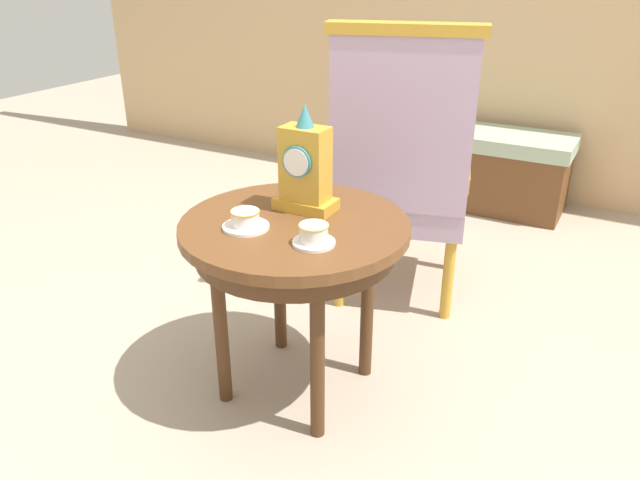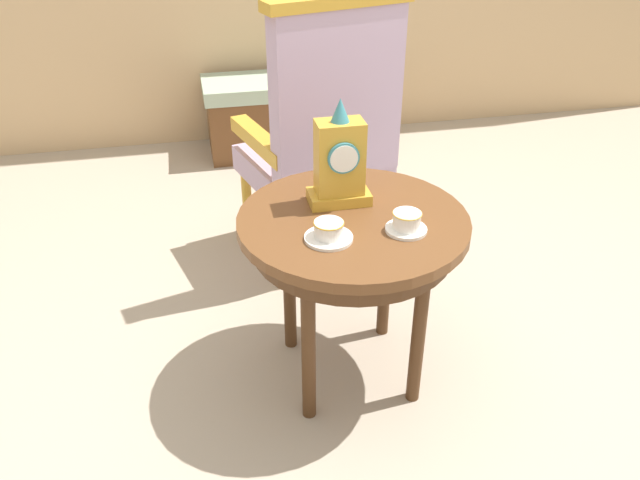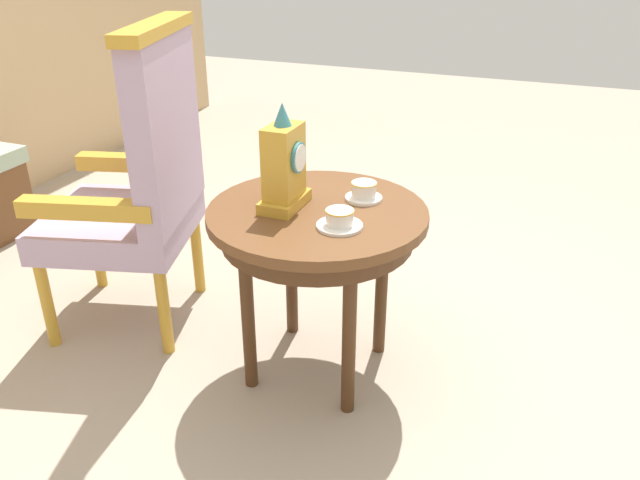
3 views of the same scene
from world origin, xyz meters
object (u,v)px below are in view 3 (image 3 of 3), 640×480
(mantel_clock, at_px, (284,167))
(armchair, at_px, (140,179))
(teacup_left, at_px, (340,220))
(side_table, at_px, (317,230))
(teacup_right, at_px, (364,191))

(mantel_clock, bearing_deg, armchair, 82.44)
(teacup_left, bearing_deg, mantel_clock, 69.25)
(side_table, distance_m, teacup_left, 0.18)
(mantel_clock, height_order, armchair, armchair)
(teacup_left, distance_m, mantel_clock, 0.25)
(side_table, distance_m, armchair, 0.72)
(teacup_left, xyz_separation_m, armchair, (0.16, 0.83, -0.05))
(mantel_clock, bearing_deg, side_table, -78.94)
(side_table, relative_size, mantel_clock, 2.10)
(teacup_right, height_order, mantel_clock, mantel_clock)
(side_table, distance_m, teacup_right, 0.20)
(teacup_right, bearing_deg, side_table, 139.08)
(teacup_left, relative_size, armchair, 0.12)
(side_table, bearing_deg, armchair, 85.08)
(mantel_clock, relative_size, armchair, 0.29)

